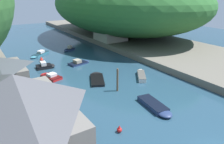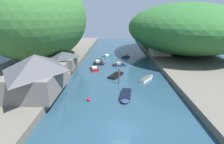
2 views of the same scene
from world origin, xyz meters
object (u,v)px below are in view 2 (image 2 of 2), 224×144
Objects in this scene: boat_open_rowboat at (125,56)px; boat_cabin_cruiser at (147,78)px; right_bank_cottage at (160,47)px; boat_moored_right at (94,68)px; boat_far_right_bank at (99,63)px; waterfront_building at (37,73)px; boat_small_dinghy at (120,65)px; boat_red_skiff at (117,75)px; person_by_boathouse at (56,74)px; channel_buoy_near at (102,60)px; channel_buoy_far at (89,99)px; boat_mid_channel at (105,57)px; boathouse_shed at (63,60)px; boat_white_cruiser at (126,96)px; person_on_quay at (56,73)px.

boat_open_rowboat reaches higher than boat_cabin_cruiser.
boat_moored_right is at bearing -145.53° from right_bank_cottage.
boat_far_right_bank is (-20.99, -9.54, -3.57)m from right_bank_cottage.
boat_moored_right is at bearing 66.05° from waterfront_building.
waterfront_building is 3.75× the size of boat_open_rowboat.
boat_cabin_cruiser is (6.10, -12.26, 0.04)m from boat_small_dinghy.
right_bank_cottage is 25.60m from boat_red_skiff.
right_bank_cottage is 1.64× the size of boat_moored_right.
person_by_boathouse is (-8.21, -16.02, 1.82)m from boat_far_right_bank.
channel_buoy_near reaches higher than channel_buoy_far.
boat_moored_right is at bearing -72.65° from boat_small_dinghy.
right_bank_cottage reaches higher than boat_mid_channel.
boat_red_skiff is (-1.02, -9.16, -0.11)m from boat_small_dinghy.
boat_cabin_cruiser is at bearing -109.90° from right_bank_cottage.
waterfront_building is 34.59m from boat_mid_channel.
boathouse_shed is at bearing 112.31° from boat_open_rowboat.
boat_white_cruiser is at bearing -83.18° from boat_moored_right.
boat_open_rowboat is 23.40m from boat_cabin_cruiser.
right_bank_cottage is 40.10m from channel_buoy_far.
boat_far_right_bank is 17.73m from person_on_quay.
channel_buoy_near is at bearing 53.73° from boathouse_shed.
boat_cabin_cruiser is at bearing -72.02° from person_on_quay.
boat_far_right_bank is 12.90m from boat_open_rowboat.
person_by_boathouse reaches higher than channel_buoy_near.
person_on_quay reaches higher than boat_mid_channel.
boat_moored_right is 8.14m from boat_red_skiff.
boat_cabin_cruiser is 16.53m from channel_buoy_far.
boat_cabin_cruiser is (21.53, 9.88, -4.51)m from waterfront_building.
boat_mid_channel reaches higher than boat_moored_right.
channel_buoy_near is (9.19, 12.52, -3.07)m from boathouse_shed.
person_on_quay reaches higher than boat_cabin_cruiser.
boathouse_shed is 7.52× the size of channel_buoy_near.
waterfront_building is at bearing -112.23° from boat_red_skiff.
person_by_boathouse is (-14.73, -14.68, 1.92)m from boat_small_dinghy.
person_by_boathouse is (0.09, -0.45, 0.00)m from person_on_quay.
boat_open_rowboat is at bearing -179.78° from right_bank_cottage.
person_on_quay reaches higher than boat_open_rowboat.
channel_buoy_near is (-8.28, -5.10, 0.05)m from boat_open_rowboat.
channel_buoy_near is at bearing 178.64° from boat_far_right_bank.
boat_moored_right is 12.91m from person_by_boathouse.
boat_open_rowboat is (17.47, 17.62, -3.12)m from boathouse_shed.
boathouse_shed is 8.00m from person_by_boathouse.
boat_mid_channel is 3.22× the size of person_by_boathouse.
channel_buoy_far is (-1.04, -33.87, 0.02)m from boat_mid_channel.
boat_small_dinghy is at bearing 145.47° from boat_open_rowboat.
boat_cabin_cruiser is (11.27, -22.84, 0.03)m from boat_mid_channel.
boathouse_shed is at bearing 110.86° from boat_mid_channel.
boat_small_dinghy is at bearing -80.85° from boat_white_cruiser.
channel_buoy_near reaches higher than boat_mid_channel.
boat_moored_right is (7.97, 17.95, -4.55)m from waterfront_building.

